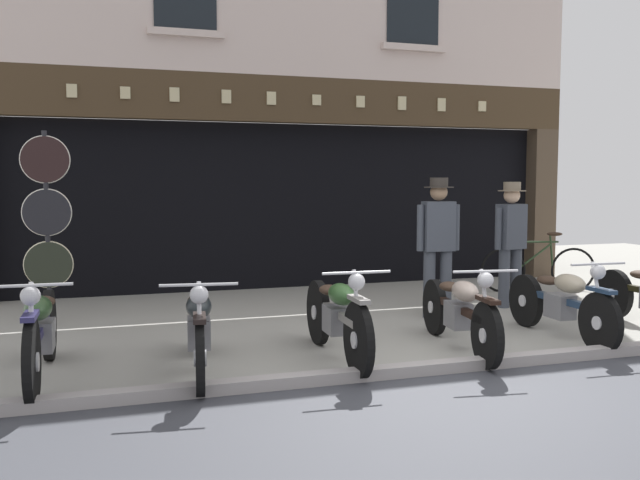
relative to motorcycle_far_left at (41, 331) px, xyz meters
name	(u,v)px	position (x,y,z in m)	size (l,w,h in m)	color
ground	(517,413)	(3.45, -1.90, -0.47)	(21.62, 22.00, 0.18)	gray
shop_facade	(264,184)	(3.45, 6.12, 1.22)	(9.92, 4.42, 5.94)	black
motorcycle_far_left	(41,331)	(0.00, 0.00, 0.00)	(0.62, 2.10, 0.94)	black
motorcycle_left	(199,327)	(1.32, -0.17, -0.02)	(0.62, 2.01, 0.90)	black
motorcycle_center_left	(337,315)	(2.63, -0.13, 0.00)	(0.62, 1.99, 0.93)	black
motorcycle_center	(459,310)	(3.92, -0.17, -0.02)	(0.62, 2.05, 0.90)	black
motorcycle_center_right	(562,301)	(5.23, -0.06, -0.02)	(0.62, 1.94, 0.90)	black
salesman_left	(438,239)	(4.53, 1.45, 0.54)	(0.56, 0.37, 1.75)	#3D424C
shopkeeper_center	(511,237)	(5.80, 1.78, 0.51)	(0.55, 0.37, 1.69)	#3D424C
tyre_sign_pole	(47,214)	(-0.06, 2.47, 0.88)	(0.56, 0.06, 2.29)	#232328
advert_board_near	(359,173)	(4.66, 4.48, 1.40)	(0.71, 0.03, 0.97)	silver
advert_board_far	(421,174)	(5.79, 4.48, 1.38)	(0.76, 0.03, 0.91)	beige
leaning_bicycle	(539,268)	(6.97, 2.77, -0.06)	(1.72, 0.67, 0.94)	black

